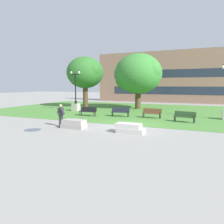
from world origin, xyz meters
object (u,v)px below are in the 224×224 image
Objects in this scene: concrete_block_center at (74,124)px; person_skateboarder at (61,114)px; park_bench_far_right at (152,113)px; park_bench_near_left at (88,111)px; skateboard at (64,125)px; lamp_post_center at (76,103)px; park_bench_far_left at (185,116)px; park_bench_near_right at (120,111)px; concrete_block_left at (130,128)px.

concrete_block_center is 1.45m from person_skateboarder.
park_bench_near_left is at bearing -170.11° from park_bench_far_right.
park_bench_near_left is 1.00× the size of park_bench_far_right.
skateboard is 0.20× the size of lamp_post_center.
concrete_block_center is 10.85m from lamp_post_center.
park_bench_far_left is (7.22, 5.91, 0.23)m from concrete_block_center.
park_bench_near_right reaches higher than concrete_block_center.
person_skateboarder is at bearing -84.67° from skateboard.
concrete_block_left is 1.02× the size of park_bench_far_left.
concrete_block_center is 0.95× the size of concrete_block_left.
park_bench_near_left is 6.46m from park_bench_far_right.
park_bench_far_right is at bearing 59.92° from concrete_block_center.
person_skateboarder is (-5.56, 0.07, 0.66)m from concrete_block_left.
person_skateboarder is 0.94× the size of park_bench_near_left.
concrete_block_left is 6.51m from park_bench_far_left.
park_bench_near_right is (2.28, 6.67, -0.43)m from person_skateboarder.
concrete_block_left is 1.94× the size of skateboard.
concrete_block_left is 7.50m from park_bench_near_right.
skateboard is 0.54× the size of park_bench_near_left.
park_bench_near_right is 1.02× the size of park_bench_far_right.
park_bench_near_left and park_bench_far_left have the same top height.
concrete_block_center and concrete_block_left have the same top height.
concrete_block_center is 6.42m from park_bench_near_left.
park_bench_far_left is 0.38× the size of lamp_post_center.
lamp_post_center reaches higher than park_bench_far_right.
concrete_block_left is at bearing -64.02° from park_bench_near_right.
skateboard is at bearing -62.82° from lamp_post_center.
skateboard is at bearing -129.50° from park_bench_far_right.
skateboard is 8.56m from park_bench_far_right.
park_bench_far_right reaches higher than concrete_block_left.
park_bench_near_left is 4.75m from lamp_post_center.
person_skateboarder is 10.26m from park_bench_far_left.
person_skateboarder is 0.35× the size of lamp_post_center.
concrete_block_center is 9.34m from park_bench_far_left.
concrete_block_center is at bearing -98.31° from park_bench_near_right.
concrete_block_center is 0.37× the size of lamp_post_center.
park_bench_far_left is 1.02× the size of park_bench_far_right.
concrete_block_left is at bearing -116.87° from park_bench_far_left.
skateboard is (-5.59, 0.42, -0.22)m from concrete_block_left.
concrete_block_center is 0.97× the size of park_bench_near_right.
person_skateboarder is 0.92× the size of park_bench_near_right.
park_bench_far_left is 3.33m from park_bench_far_right.
park_bench_far_right reaches higher than concrete_block_center.
person_skateboarder is 8.81m from park_bench_far_right.
park_bench_far_left is at bearing 63.13° from concrete_block_left.
lamp_post_center is at bearing 137.99° from park_bench_near_left.
concrete_block_center is at bearing -120.08° from park_bench_far_right.
person_skateboarder is at bearing -127.87° from park_bench_far_right.
concrete_block_center is 1.05× the size of person_skateboarder.
concrete_block_center is 0.97× the size of park_bench_far_left.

